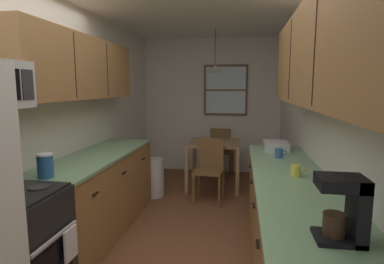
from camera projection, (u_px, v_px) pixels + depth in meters
The scene contains 21 objects.
ground_plane at pixel (189, 229), 3.64m from camera, with size 12.00×12.00×0.00m, color brown.
wall_left at pixel (76, 118), 3.67m from camera, with size 0.10×9.00×2.55m, color white.
wall_right at pixel (316, 122), 3.25m from camera, with size 0.10×9.00×2.55m, color white.
wall_back at pixel (211, 106), 6.05m from camera, with size 4.40×0.10×2.55m, color white.
stove_range at pixel (12, 255), 2.18m from camera, with size 0.66×0.64×1.10m.
counter_left at pixel (99, 193), 3.53m from camera, with size 0.64×2.10×0.90m.
upper_cabinets_left at pixel (79, 68), 3.30m from camera, with size 0.33×2.18×0.65m.
counter_right at pixel (293, 238), 2.48m from camera, with size 0.64×3.15×0.90m.
upper_cabinets_right at pixel (324, 54), 2.21m from camera, with size 0.33×2.83×0.74m.
dining_table at pixel (214, 149), 5.11m from camera, with size 0.83×0.86×0.75m.
dining_chair_near at pixel (210, 166), 4.51m from camera, with size 0.43×0.43×0.90m.
dining_chair_far at pixel (221, 149), 5.74m from camera, with size 0.43×0.43×0.90m.
pendant_light at pixel (215, 69), 4.93m from camera, with size 0.25×0.25×0.68m.
back_window at pixel (226, 90), 5.89m from camera, with size 0.82×0.05×0.95m.
trash_bin at pixel (154, 177), 4.70m from camera, with size 0.29×0.29×0.58m, color silver.
storage_canister at pixel (45, 166), 2.55m from camera, with size 0.13×0.13×0.20m.
dish_towel at pixel (71, 244), 2.28m from camera, with size 0.02×0.16×0.24m, color white.
coffee_maker at pixel (347, 208), 1.49m from camera, with size 0.22×0.18×0.32m.
mug_by_coffeemaker at pixel (296, 170), 2.60m from camera, with size 0.12×0.08×0.10m.
mug_spare at pixel (279, 153), 3.28m from camera, with size 0.12×0.08×0.10m.
dish_rack at pixel (276, 146), 3.68m from camera, with size 0.28×0.34×0.10m, color silver.
Camera 1 is at (0.57, -2.39, 1.64)m, focal length 29.23 mm.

